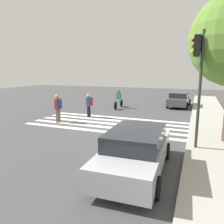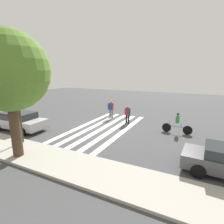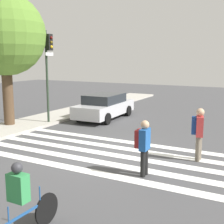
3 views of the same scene
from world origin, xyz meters
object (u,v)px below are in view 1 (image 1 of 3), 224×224
(pedestrian_child_with_backpack, at_px, (89,103))
(cyclist_mid_street, at_px, (119,99))
(pedestrian_adult_tall_backpack, at_px, (58,106))
(car_parked_silver_sedan, at_px, (179,99))
(traffic_light, at_px, (198,68))
(car_parked_far_curb, at_px, (136,150))

(pedestrian_child_with_backpack, bearing_deg, cyclist_mid_street, -12.77)
(pedestrian_adult_tall_backpack, xyz_separation_m, car_parked_silver_sedan, (-9.60, 6.92, -0.38))
(traffic_light, xyz_separation_m, car_parked_far_curb, (2.85, -1.77, -2.74))
(cyclist_mid_street, bearing_deg, pedestrian_adult_tall_backpack, -14.81)
(pedestrian_adult_tall_backpack, distance_m, car_parked_silver_sedan, 11.84)
(pedestrian_child_with_backpack, bearing_deg, car_parked_far_curb, -146.29)
(car_parked_far_curb, bearing_deg, cyclist_mid_street, -159.81)
(pedestrian_adult_tall_backpack, distance_m, cyclist_mid_street, 6.94)
(pedestrian_child_with_backpack, height_order, cyclist_mid_street, pedestrian_child_with_backpack)
(traffic_light, xyz_separation_m, pedestrian_adult_tall_backpack, (-2.24, -8.45, -2.40))
(traffic_light, distance_m, car_parked_far_curb, 4.33)
(cyclist_mid_street, bearing_deg, car_parked_far_curb, 22.96)
(pedestrian_adult_tall_backpack, bearing_deg, car_parked_far_curb, -141.71)
(pedestrian_adult_tall_backpack, relative_size, cyclist_mid_street, 0.83)
(pedestrian_adult_tall_backpack, xyz_separation_m, car_parked_far_curb, (5.08, 6.69, -0.34))
(cyclist_mid_street, bearing_deg, pedestrian_child_with_backpack, -8.72)
(car_parked_far_curb, bearing_deg, car_parked_silver_sedan, 176.96)
(pedestrian_child_with_backpack, bearing_deg, pedestrian_adult_tall_backpack, 150.27)
(pedestrian_adult_tall_backpack, bearing_deg, car_parked_silver_sedan, -50.23)
(pedestrian_child_with_backpack, distance_m, car_parked_silver_sedan, 9.35)
(pedestrian_child_with_backpack, distance_m, cyclist_mid_street, 4.49)
(pedestrian_adult_tall_backpack, distance_m, car_parked_far_curb, 8.41)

